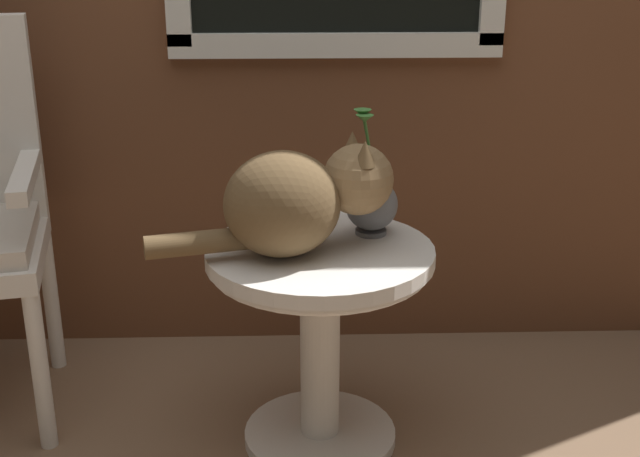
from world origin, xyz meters
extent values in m
cube|color=silver|center=(0.20, 0.76, 0.95)|extent=(0.97, 0.03, 0.07)
cylinder|color=silver|center=(0.14, 0.18, 0.01)|extent=(0.40, 0.40, 0.03)
cylinder|color=silver|center=(0.14, 0.18, 0.27)|extent=(0.10, 0.10, 0.48)
cylinder|color=silver|center=(0.14, 0.18, 0.53)|extent=(0.56, 0.56, 0.03)
torus|color=silver|center=(0.14, 0.18, 0.50)|extent=(0.54, 0.54, 0.02)
cylinder|color=silver|center=(-0.57, 0.18, 0.22)|extent=(0.04, 0.04, 0.44)
cylinder|color=silver|center=(-0.66, 0.60, 0.22)|extent=(0.04, 0.04, 0.44)
cube|color=silver|center=(-0.62, 0.39, 0.68)|extent=(0.13, 0.44, 0.04)
ellipsoid|color=brown|center=(0.05, 0.15, 0.67)|extent=(0.33, 0.31, 0.25)
sphere|color=olive|center=(0.23, 0.19, 0.72)|extent=(0.17, 0.17, 0.17)
cone|color=brown|center=(0.24, 0.15, 0.79)|extent=(0.05, 0.05, 0.06)
cone|color=brown|center=(0.22, 0.24, 0.79)|extent=(0.05, 0.05, 0.06)
cylinder|color=brown|center=(-0.14, 0.10, 0.60)|extent=(0.26, 0.12, 0.06)
cylinder|color=slate|center=(0.27, 0.28, 0.55)|extent=(0.08, 0.08, 0.01)
ellipsoid|color=slate|center=(0.27, 0.28, 0.63)|extent=(0.13, 0.13, 0.13)
cylinder|color=slate|center=(0.27, 0.28, 0.70)|extent=(0.07, 0.07, 0.05)
torus|color=slate|center=(0.27, 0.28, 0.73)|extent=(0.09, 0.09, 0.02)
cylinder|color=#47893D|center=(0.26, 0.27, 0.79)|extent=(0.03, 0.01, 0.12)
cone|color=#47893D|center=(0.25, 0.27, 0.85)|extent=(0.04, 0.04, 0.02)
cylinder|color=#47893D|center=(0.26, 0.29, 0.79)|extent=(0.03, 0.02, 0.13)
cone|color=#47893D|center=(0.24, 0.30, 0.86)|extent=(0.04, 0.04, 0.02)
camera|label=1|loc=(0.08, -1.72, 1.30)|focal=47.33mm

